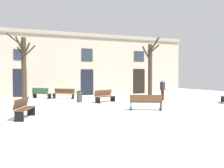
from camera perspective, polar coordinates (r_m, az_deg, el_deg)
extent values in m
plane|color=white|center=(16.58, 2.27, -4.76)|extent=(35.84, 35.84, 0.00)
cube|color=tan|center=(25.11, -6.18, 4.56)|extent=(22.40, 0.40, 6.23)
cube|color=gray|center=(25.17, -6.05, 11.12)|extent=(22.40, 0.30, 0.24)
cube|color=black|center=(23.97, -20.56, 0.22)|extent=(1.18, 0.08, 2.57)
cube|color=#262D38|center=(24.04, -20.62, 6.39)|extent=(1.06, 0.06, 1.00)
cube|color=black|center=(24.90, -5.79, 0.41)|extent=(1.29, 0.08, 2.60)
cube|color=#262D38|center=(24.99, -5.81, 6.71)|extent=(1.16, 0.06, 1.29)
cube|color=black|center=(27.10, 6.27, 0.63)|extent=(1.37, 0.08, 2.71)
cube|color=#262D38|center=(27.18, 6.28, 6.39)|extent=(1.24, 0.06, 1.15)
cylinder|color=#382B1E|center=(22.03, 8.83, 2.97)|extent=(0.37, 0.37, 4.71)
cylinder|color=#382B1E|center=(22.60, 8.59, 5.48)|extent=(0.48, 1.11, 1.28)
cylinder|color=#382B1E|center=(21.54, 9.81, 8.99)|extent=(0.20, 1.58, 1.12)
cylinder|color=#382B1E|center=(21.69, 8.00, 6.91)|extent=(1.13, 0.58, 1.29)
cylinder|color=#382B1E|center=(22.45, 8.56, 6.70)|extent=(0.26, 0.79, 0.80)
cylinder|color=#382B1E|center=(21.94, 9.82, 8.04)|extent=(0.56, 0.88, 0.71)
cylinder|color=#382B1E|center=(19.48, -19.74, 3.16)|extent=(0.35, 0.35, 4.79)
cylinder|color=#382B1E|center=(20.11, -20.40, 7.03)|extent=(0.54, 1.21, 0.88)
cylinder|color=#382B1E|center=(19.51, -21.52, 9.41)|extent=(1.25, 0.40, 1.01)
cylinder|color=#382B1E|center=(19.41, -18.60, 7.20)|extent=(0.90, 0.48, 0.92)
cylinder|color=#382B1E|center=(19.22, -20.05, 8.09)|extent=(0.34, 0.85, 0.77)
cylinder|color=#382B1E|center=(18.86, -20.57, 8.39)|extent=(0.68, 1.59, 1.07)
cylinder|color=#382B1E|center=(18.93, -19.19, 7.46)|extent=(0.49, 1.41, 0.97)
cylinder|color=#2D3D2D|center=(18.02, -7.54, -2.97)|extent=(0.39, 0.39, 0.80)
torus|color=black|center=(18.00, -7.55, -1.65)|extent=(0.42, 0.42, 0.04)
cube|color=#51331E|center=(13.80, 7.84, -4.13)|extent=(1.80, 1.21, 0.05)
cube|color=#51331E|center=(13.56, 7.90, -3.26)|extent=(1.63, 0.87, 0.38)
cube|color=black|center=(13.90, 11.24, -5.08)|extent=(0.24, 0.41, 0.47)
torus|color=black|center=(14.10, 11.15, -5.61)|extent=(0.17, 0.10, 0.17)
cube|color=black|center=(13.81, 4.42, -5.10)|extent=(0.24, 0.41, 0.47)
torus|color=black|center=(14.01, 4.42, -5.63)|extent=(0.17, 0.10, 0.17)
cube|color=#51331E|center=(17.79, -1.52, -2.91)|extent=(1.78, 1.27, 0.05)
cube|color=#51331E|center=(17.92, -2.05, -2.06)|extent=(1.62, 0.98, 0.43)
cube|color=black|center=(17.20, -3.33, -3.80)|extent=(0.26, 0.41, 0.43)
torus|color=black|center=(17.09, -2.87, -4.29)|extent=(0.16, 0.11, 0.17)
cube|color=black|center=(18.44, 0.17, -3.42)|extent=(0.26, 0.41, 0.43)
torus|color=black|center=(18.33, 0.63, -3.88)|extent=(0.16, 0.11, 0.17)
cube|color=#51331E|center=(11.70, -19.41, -5.39)|extent=(1.00, 1.79, 0.05)
cube|color=#51331E|center=(11.73, -20.30, -4.14)|extent=(0.74, 1.69, 0.42)
cube|color=black|center=(10.96, -20.73, -7.05)|extent=(0.37, 0.19, 0.44)
torus|color=black|center=(10.93, -19.93, -7.82)|extent=(0.09, 0.17, 0.17)
cube|color=black|center=(12.50, -18.22, -5.95)|extent=(0.37, 0.19, 0.44)
torus|color=black|center=(12.47, -17.52, -6.62)|extent=(0.09, 0.17, 0.17)
cube|color=black|center=(19.78, 24.48, -3.20)|extent=(0.37, 0.27, 0.45)
torus|color=black|center=(19.75, 23.98, -3.62)|extent=(0.12, 0.16, 0.17)
cube|color=#2D4C33|center=(21.96, -15.95, -2.12)|extent=(1.51, 1.74, 0.05)
cube|color=#2D4C33|center=(21.80, -16.33, -1.46)|extent=(1.24, 1.53, 0.44)
cube|color=black|center=(21.35, -14.31, -2.78)|extent=(0.35, 0.29, 0.42)
torus|color=black|center=(21.48, -13.99, -3.10)|extent=(0.13, 0.15, 0.17)
cube|color=black|center=(22.61, -17.48, -2.56)|extent=(0.35, 0.29, 0.42)
torus|color=black|center=(22.73, -17.16, -2.86)|extent=(0.13, 0.15, 0.17)
cube|color=brown|center=(21.10, -11.18, -2.18)|extent=(1.74, 1.49, 0.05)
cube|color=brown|center=(21.26, -10.94, -1.54)|extent=(1.54, 1.24, 0.37)
cube|color=black|center=(21.54, -13.24, -2.71)|extent=(0.29, 0.34, 0.44)
torus|color=black|center=(21.40, -13.46, -3.12)|extent=(0.15, 0.13, 0.17)
cube|color=black|center=(20.73, -9.04, -2.85)|extent=(0.29, 0.34, 0.44)
torus|color=black|center=(20.59, -9.24, -3.28)|extent=(0.15, 0.13, 0.17)
cylinder|color=#350F0F|center=(19.87, 11.76, -2.52)|extent=(0.14, 0.14, 0.82)
cylinder|color=#350F0F|center=(19.72, 11.47, -2.55)|extent=(0.14, 0.14, 0.82)
cube|color=black|center=(19.75, 11.63, -0.43)|extent=(0.44, 0.35, 0.63)
sphere|color=beige|center=(19.74, 11.64, 0.91)|extent=(0.23, 0.23, 0.23)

